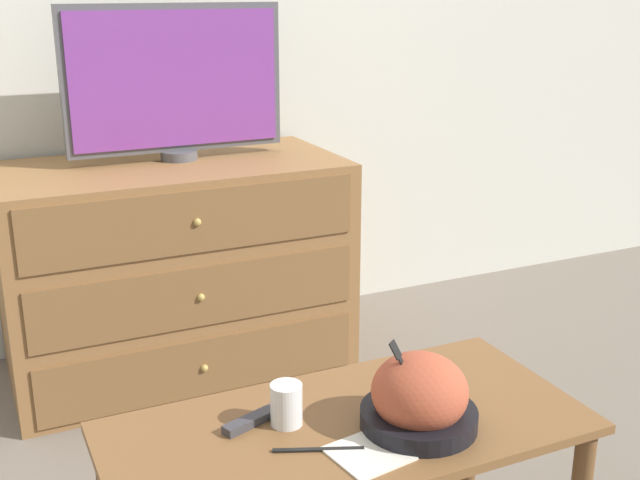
% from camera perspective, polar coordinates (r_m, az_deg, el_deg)
% --- Properties ---
extents(ground_plane, '(12.00, 12.00, 0.00)m').
position_cam_1_polar(ground_plane, '(3.16, -13.45, -6.68)').
color(ground_plane, '#70665B').
extents(dresser, '(1.12, 0.59, 0.72)m').
position_cam_1_polar(dresser, '(2.76, -10.22, -1.99)').
color(dresser, olive).
rests_on(dresser, ground_plane).
extents(tv, '(0.72, 0.12, 0.50)m').
position_cam_1_polar(tv, '(2.68, -10.29, 11.09)').
color(tv, '#515156').
rests_on(tv, dresser).
extents(coffee_table, '(0.99, 0.47, 0.43)m').
position_cam_1_polar(coffee_table, '(1.71, 1.94, -14.78)').
color(coffee_table, brown).
rests_on(coffee_table, ground_plane).
extents(takeout_bowl, '(0.24, 0.24, 0.19)m').
position_cam_1_polar(takeout_bowl, '(1.65, 7.08, -11.13)').
color(takeout_bowl, black).
rests_on(takeout_bowl, coffee_table).
extents(drink_cup, '(0.07, 0.07, 0.09)m').
position_cam_1_polar(drink_cup, '(1.66, -2.41, -11.77)').
color(drink_cup, '#9E6638').
rests_on(drink_cup, coffee_table).
extents(napkin, '(0.16, 0.16, 0.00)m').
position_cam_1_polar(napkin, '(1.58, 3.45, -14.92)').
color(napkin, silver).
rests_on(napkin, coffee_table).
extents(knife, '(0.17, 0.08, 0.01)m').
position_cam_1_polar(knife, '(1.59, -0.12, -14.68)').
color(knife, black).
rests_on(knife, coffee_table).
extents(remote_control, '(0.15, 0.08, 0.02)m').
position_cam_1_polar(remote_control, '(1.68, -4.72, -12.59)').
color(remote_control, '#38383D').
rests_on(remote_control, coffee_table).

